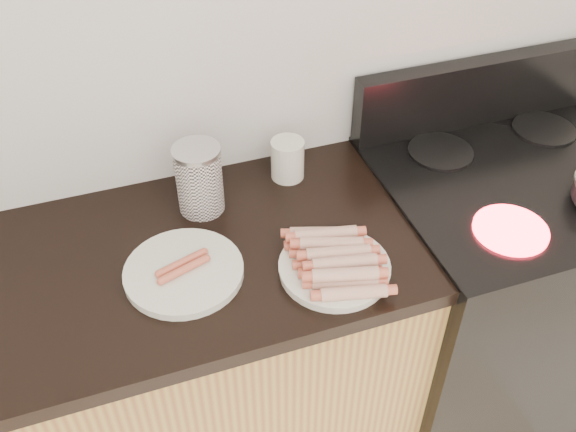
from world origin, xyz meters
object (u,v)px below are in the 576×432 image
object	(u,v)px
side_plate	(184,272)
mug	(288,159)
canister	(199,179)
main_plate	(334,269)
stove	(492,291)

from	to	relation	value
side_plate	mug	distance (m)	0.44
side_plate	canister	bearing A→B (deg)	66.54
main_plate	side_plate	distance (m)	0.34
main_plate	side_plate	bearing A→B (deg)	162.52
main_plate	mug	size ratio (longest dim) A/B	2.27
stove	mug	world-z (taller)	mug
side_plate	canister	world-z (taller)	canister
canister	mug	xyz separation A→B (m)	(0.25, 0.05, -0.04)
side_plate	stove	bearing A→B (deg)	2.65
stove	main_plate	size ratio (longest dim) A/B	3.64
canister	main_plate	bearing A→B (deg)	-54.02
main_plate	stove	bearing A→B (deg)	13.28
mug	canister	bearing A→B (deg)	-167.94
stove	canister	size ratio (longest dim) A/B	5.00
main_plate	side_plate	xyz separation A→B (m)	(-0.32, 0.10, 0.00)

